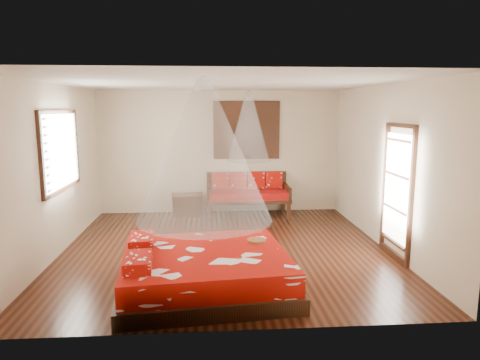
% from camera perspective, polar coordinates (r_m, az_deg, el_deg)
% --- Properties ---
extents(room, '(5.54, 5.54, 2.84)m').
position_cam_1_polar(room, '(7.14, -2.05, 1.54)').
color(room, black).
rests_on(room, ground).
extents(bed, '(2.43, 2.24, 0.65)m').
position_cam_1_polar(bed, '(5.87, -4.81, -11.90)').
color(bed, black).
rests_on(bed, floor).
extents(daybed, '(1.85, 0.82, 0.96)m').
position_cam_1_polar(daybed, '(9.67, 1.03, -1.61)').
color(daybed, black).
rests_on(daybed, floor).
extents(storage_chest, '(0.73, 0.57, 0.48)m').
position_cam_1_polar(storage_chest, '(9.77, -7.07, -3.26)').
color(storage_chest, black).
rests_on(storage_chest, floor).
extents(shutter_panel, '(1.52, 0.06, 1.32)m').
position_cam_1_polar(shutter_panel, '(9.83, 0.88, 6.67)').
color(shutter_panel, black).
rests_on(shutter_panel, wall_back).
extents(window_left, '(0.10, 1.74, 1.34)m').
position_cam_1_polar(window_left, '(7.69, -22.77, 3.63)').
color(window_left, black).
rests_on(window_left, wall_left).
extents(glazed_door, '(0.08, 1.02, 2.16)m').
position_cam_1_polar(glazed_door, '(7.24, 20.18, -1.59)').
color(glazed_door, black).
rests_on(glazed_door, floor).
extents(wine_tray, '(0.27, 0.27, 0.22)m').
position_cam_1_polar(wine_tray, '(6.21, 2.22, -7.67)').
color(wine_tray, brown).
rests_on(wine_tray, bed).
extents(mosquito_net_main, '(1.76, 1.76, 1.80)m').
position_cam_1_polar(mosquito_net_main, '(5.49, -4.82, 3.82)').
color(mosquito_net_main, silver).
rests_on(mosquito_net_main, ceiling).
extents(mosquito_net_daybed, '(0.93, 0.93, 1.50)m').
position_cam_1_polar(mosquito_net_daybed, '(9.36, 1.14, 7.13)').
color(mosquito_net_daybed, silver).
rests_on(mosquito_net_daybed, ceiling).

